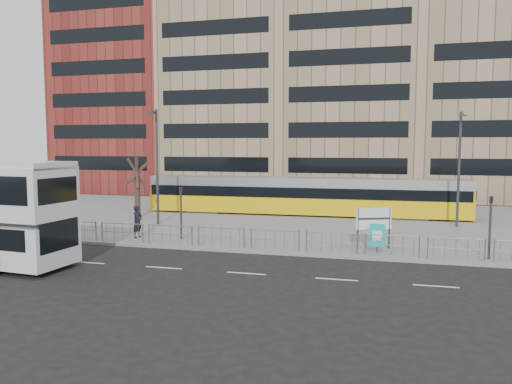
% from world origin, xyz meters
% --- Properties ---
extents(ground, '(120.00, 120.00, 0.00)m').
position_xyz_m(ground, '(0.00, 0.00, 0.00)').
color(ground, black).
rests_on(ground, ground).
extents(plaza, '(64.00, 24.00, 0.15)m').
position_xyz_m(plaza, '(0.00, 12.00, 0.07)').
color(plaza, slate).
rests_on(plaza, ground).
extents(kerb, '(64.00, 0.25, 0.17)m').
position_xyz_m(kerb, '(0.00, 0.05, 0.07)').
color(kerb, gray).
rests_on(kerb, ground).
extents(building_row, '(70.40, 18.40, 31.20)m').
position_xyz_m(building_row, '(1.55, 34.27, 12.91)').
color(building_row, maroon).
rests_on(building_row, ground).
extents(pedestrian_barrier, '(32.07, 0.07, 1.10)m').
position_xyz_m(pedestrian_barrier, '(2.00, 0.50, 0.98)').
color(pedestrian_barrier, gray).
rests_on(pedestrian_barrier, plaza).
extents(road_markings, '(62.00, 0.12, 0.01)m').
position_xyz_m(road_markings, '(1.00, -4.00, 0.01)').
color(road_markings, white).
rests_on(road_markings, ground).
extents(tram, '(25.26, 2.91, 2.97)m').
position_xyz_m(tram, '(1.55, 14.07, 1.64)').
color(tram, '#E2B40C').
rests_on(tram, plaza).
extents(station_sign, '(1.83, 0.77, 2.23)m').
position_xyz_m(station_sign, '(7.35, 2.07, 1.69)').
color(station_sign, '#2D2D30').
rests_on(station_sign, plaza).
extents(ad_panel, '(0.81, 0.10, 1.51)m').
position_xyz_m(ad_panel, '(7.56, 1.16, 1.03)').
color(ad_panel, '#2D2D30').
rests_on(ad_panel, plaza).
extents(pedestrian, '(0.59, 0.79, 1.95)m').
position_xyz_m(pedestrian, '(-6.43, 1.82, 1.13)').
color(pedestrian, black).
rests_on(pedestrian, plaza).
extents(traffic_light_west, '(0.20, 0.23, 3.10)m').
position_xyz_m(traffic_light_west, '(-3.70, 2.05, 2.12)').
color(traffic_light_west, '#2D2D30').
rests_on(traffic_light_west, plaza).
extents(traffic_light_east, '(0.18, 0.21, 3.10)m').
position_xyz_m(traffic_light_east, '(12.87, 1.05, 2.12)').
color(traffic_light_east, '#2D2D30').
rests_on(traffic_light_east, plaza).
extents(lamp_post_west, '(0.45, 1.04, 7.98)m').
position_xyz_m(lamp_post_west, '(-7.50, 6.77, 4.51)').
color(lamp_post_west, '#2D2D30').
rests_on(lamp_post_west, plaza).
extents(lamp_post_east, '(0.45, 1.04, 7.76)m').
position_xyz_m(lamp_post_east, '(12.69, 11.00, 4.40)').
color(lamp_post_east, '#2D2D30').
rests_on(lamp_post_east, plaza).
extents(bare_tree, '(4.48, 4.48, 6.94)m').
position_xyz_m(bare_tree, '(-10.53, 9.57, 5.05)').
color(bare_tree, '#2E1F1A').
rests_on(bare_tree, plaza).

